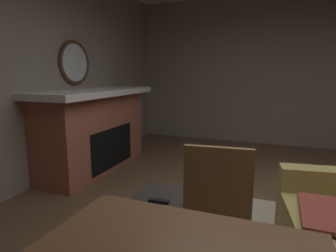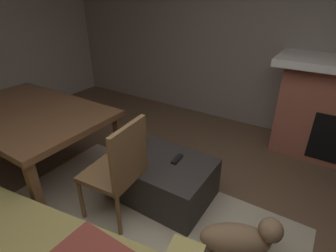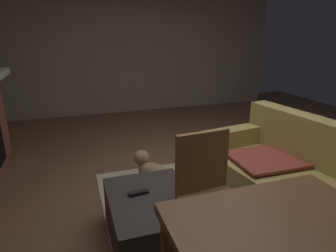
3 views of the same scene
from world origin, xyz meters
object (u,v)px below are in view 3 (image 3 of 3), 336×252
object	(u,v)px
couch	(305,187)
tv_remote	(138,193)
dining_chair_west	(209,187)
small_dog	(154,172)
ottoman_coffee_table	(152,219)

from	to	relation	value
couch	tv_remote	xyz separation A→B (m)	(-0.20, -1.47, 0.11)
tv_remote	dining_chair_west	bearing A→B (deg)	57.58
couch	small_dog	distance (m)	1.49
ottoman_coffee_table	tv_remote	bearing A→B (deg)	-130.23
tv_remote	ottoman_coffee_table	bearing A→B (deg)	45.67
ottoman_coffee_table	tv_remote	distance (m)	0.24
tv_remote	dining_chair_west	world-z (taller)	dining_chair_west
dining_chair_west	small_dog	bearing A→B (deg)	-171.39
couch	tv_remote	distance (m)	1.49
small_dog	dining_chair_west	bearing A→B (deg)	8.61
ottoman_coffee_table	small_dog	distance (m)	0.85
couch	ottoman_coffee_table	distance (m)	1.40
tv_remote	dining_chair_west	distance (m)	0.56
couch	dining_chair_west	size ratio (longest dim) A/B	2.19
ottoman_coffee_table	small_dog	size ratio (longest dim) A/B	1.44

